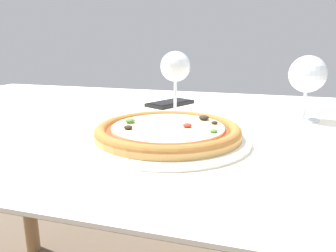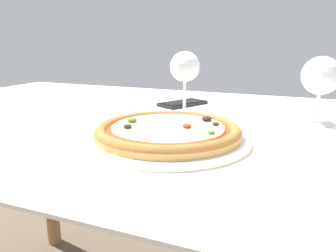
# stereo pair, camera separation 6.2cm
# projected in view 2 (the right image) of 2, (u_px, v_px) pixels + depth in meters

# --- Properties ---
(dining_table) EXTENTS (1.42, 0.93, 0.75)m
(dining_table) POSITION_uv_depth(u_px,v_px,m) (122.00, 147.00, 0.86)
(dining_table) COLOR #997047
(dining_table) RESTS_ON ground_plane
(pizza_plate) EXTENTS (0.31, 0.31, 0.04)m
(pizza_plate) POSITION_uv_depth(u_px,v_px,m) (168.00, 133.00, 0.62)
(pizza_plate) COLOR white
(pizza_plate) RESTS_ON dining_table
(wine_glass_far_left) EXTENTS (0.09, 0.09, 0.15)m
(wine_glass_far_left) POSITION_uv_depth(u_px,v_px,m) (321.00, 77.00, 0.73)
(wine_glass_far_left) COLOR silver
(wine_glass_far_left) RESTS_ON dining_table
(wine_glass_far_right) EXTENTS (0.08, 0.08, 0.16)m
(wine_glass_far_right) POSITION_uv_depth(u_px,v_px,m) (185.00, 69.00, 0.82)
(wine_glass_far_right) COLOR silver
(wine_glass_far_right) RESTS_ON dining_table
(cell_phone) EXTENTS (0.13, 0.16, 0.01)m
(cell_phone) POSITION_uv_depth(u_px,v_px,m) (183.00, 103.00, 0.97)
(cell_phone) COLOR black
(cell_phone) RESTS_ON dining_table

